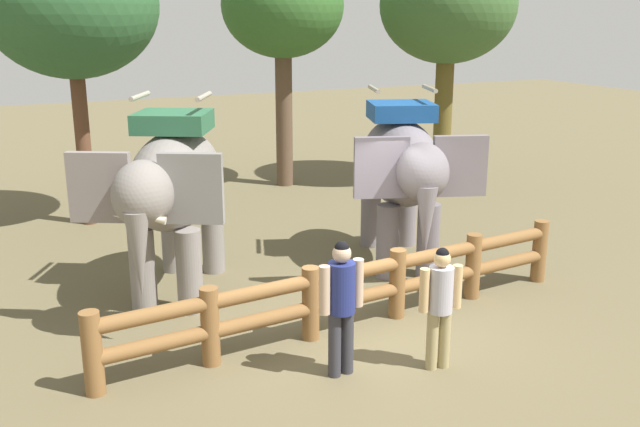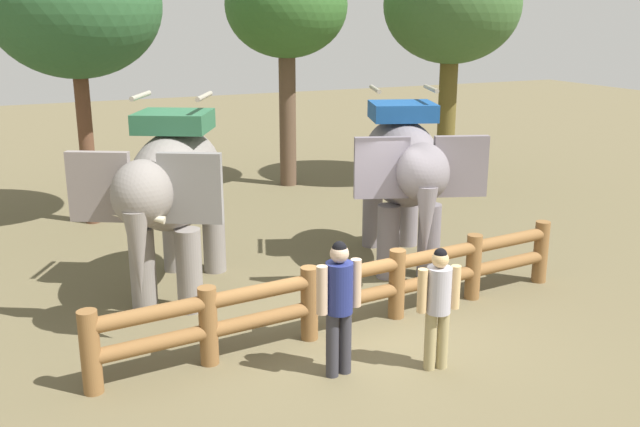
{
  "view_description": "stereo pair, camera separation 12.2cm",
  "coord_description": "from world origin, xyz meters",
  "px_view_note": "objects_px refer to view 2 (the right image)",
  "views": [
    {
      "loc": [
        -4.47,
        -8.08,
        4.38
      ],
      "look_at": [
        0.0,
        1.49,
        1.4
      ],
      "focal_mm": 40.09,
      "sensor_mm": 36.0,
      "label": 1
    },
    {
      "loc": [
        -4.36,
        -8.13,
        4.38
      ],
      "look_at": [
        0.0,
        1.49,
        1.4
      ],
      "focal_mm": 40.09,
      "sensor_mm": 36.0,
      "label": 2
    }
  ],
  "objects_px": {
    "log_fence": "(355,288)",
    "tree_deep_back": "(452,7)",
    "elephant_center": "(403,168)",
    "tourist_man_in_blue": "(438,300)",
    "tree_far_left": "(74,5)",
    "elephant_near_left": "(173,186)",
    "tree_back_center": "(286,8)",
    "tourist_woman_in_black": "(339,299)"
  },
  "relations": [
    {
      "from": "tourist_woman_in_black",
      "to": "tree_far_left",
      "type": "distance_m",
      "value": 9.17
    },
    {
      "from": "tourist_man_in_blue",
      "to": "tree_far_left",
      "type": "distance_m",
      "value": 9.85
    },
    {
      "from": "log_fence",
      "to": "tree_far_left",
      "type": "bearing_deg",
      "value": 110.86
    },
    {
      "from": "elephant_center",
      "to": "tree_deep_back",
      "type": "height_order",
      "value": "tree_deep_back"
    },
    {
      "from": "tree_deep_back",
      "to": "tourist_woman_in_black",
      "type": "bearing_deg",
      "value": -130.72
    },
    {
      "from": "log_fence",
      "to": "tree_deep_back",
      "type": "bearing_deg",
      "value": 48.46
    },
    {
      "from": "elephant_center",
      "to": "log_fence",
      "type": "bearing_deg",
      "value": -134.05
    },
    {
      "from": "tourist_woman_in_black",
      "to": "tourist_man_in_blue",
      "type": "xyz_separation_m",
      "value": [
        1.19,
        -0.37,
        -0.08
      ]
    },
    {
      "from": "tourist_woman_in_black",
      "to": "tree_deep_back",
      "type": "distance_m",
      "value": 11.47
    },
    {
      "from": "elephant_center",
      "to": "tree_deep_back",
      "type": "bearing_deg",
      "value": 49.53
    },
    {
      "from": "tree_back_center",
      "to": "tree_deep_back",
      "type": "distance_m",
      "value": 4.14
    },
    {
      "from": "tourist_woman_in_black",
      "to": "elephant_center",
      "type": "bearing_deg",
      "value": 48.9
    },
    {
      "from": "tourist_woman_in_black",
      "to": "tree_back_center",
      "type": "distance_m",
      "value": 10.88
    },
    {
      "from": "log_fence",
      "to": "tree_deep_back",
      "type": "relative_size",
      "value": 1.26
    },
    {
      "from": "elephant_center",
      "to": "tree_deep_back",
      "type": "xyz_separation_m",
      "value": [
        4.33,
        5.08,
        2.74
      ]
    },
    {
      "from": "tourist_woman_in_black",
      "to": "tourist_man_in_blue",
      "type": "height_order",
      "value": "tourist_woman_in_black"
    },
    {
      "from": "tourist_woman_in_black",
      "to": "tree_far_left",
      "type": "relative_size",
      "value": 0.29
    },
    {
      "from": "tourist_man_in_blue",
      "to": "tree_back_center",
      "type": "xyz_separation_m",
      "value": [
        2.07,
        10.16,
        3.55
      ]
    },
    {
      "from": "tourist_woman_in_black",
      "to": "tree_back_center",
      "type": "height_order",
      "value": "tree_back_center"
    },
    {
      "from": "tourist_man_in_blue",
      "to": "tree_back_center",
      "type": "relative_size",
      "value": 0.28
    },
    {
      "from": "log_fence",
      "to": "elephant_center",
      "type": "bearing_deg",
      "value": 45.95
    },
    {
      "from": "tourist_man_in_blue",
      "to": "tree_back_center",
      "type": "bearing_deg",
      "value": 78.46
    },
    {
      "from": "tourist_woman_in_black",
      "to": "tree_deep_back",
      "type": "bearing_deg",
      "value": 49.28
    },
    {
      "from": "elephant_center",
      "to": "tree_back_center",
      "type": "bearing_deg",
      "value": 85.89
    },
    {
      "from": "tree_deep_back",
      "to": "tourist_man_in_blue",
      "type": "bearing_deg",
      "value": -124.44
    },
    {
      "from": "elephant_near_left",
      "to": "elephant_center",
      "type": "distance_m",
      "value": 3.99
    },
    {
      "from": "tree_far_left",
      "to": "elephant_center",
      "type": "bearing_deg",
      "value": -47.15
    },
    {
      "from": "tourist_man_in_blue",
      "to": "tree_back_center",
      "type": "height_order",
      "value": "tree_back_center"
    },
    {
      "from": "elephant_center",
      "to": "tree_back_center",
      "type": "relative_size",
      "value": 0.64
    },
    {
      "from": "elephant_center",
      "to": "tourist_woman_in_black",
      "type": "distance_m",
      "value": 4.31
    },
    {
      "from": "elephant_near_left",
      "to": "elephant_center",
      "type": "relative_size",
      "value": 0.99
    },
    {
      "from": "log_fence",
      "to": "tourist_woman_in_black",
      "type": "distance_m",
      "value": 1.46
    },
    {
      "from": "tree_far_left",
      "to": "tree_deep_back",
      "type": "bearing_deg",
      "value": 0.12
    },
    {
      "from": "tree_back_center",
      "to": "tourist_man_in_blue",
      "type": "bearing_deg",
      "value": -101.54
    },
    {
      "from": "tourist_woman_in_black",
      "to": "tree_far_left",
      "type": "xyz_separation_m",
      "value": [
        -1.9,
        8.26,
        3.5
      ]
    },
    {
      "from": "tourist_woman_in_black",
      "to": "tree_far_left",
      "type": "bearing_deg",
      "value": 102.97
    },
    {
      "from": "tourist_woman_in_black",
      "to": "tourist_man_in_blue",
      "type": "bearing_deg",
      "value": -17.39
    },
    {
      "from": "tree_far_left",
      "to": "tree_back_center",
      "type": "distance_m",
      "value": 5.39
    },
    {
      "from": "tree_back_center",
      "to": "elephant_center",
      "type": "bearing_deg",
      "value": -94.11
    },
    {
      "from": "log_fence",
      "to": "tourist_woman_in_black",
      "type": "bearing_deg",
      "value": -125.11
    },
    {
      "from": "elephant_near_left",
      "to": "tree_far_left",
      "type": "height_order",
      "value": "tree_far_left"
    },
    {
      "from": "tree_far_left",
      "to": "tree_deep_back",
      "type": "height_order",
      "value": "tree_deep_back"
    }
  ]
}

